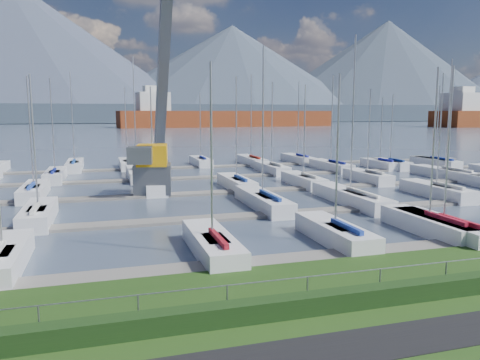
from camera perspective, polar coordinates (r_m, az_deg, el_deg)
name	(u,v)px	position (r m, az deg, el deg)	size (l,w,h in m)	color
path	(377,343)	(15.87, 16.39, -18.53)	(160.00, 2.00, 0.04)	black
water	(116,125)	(275.01, -14.88, 6.49)	(800.00, 540.00, 0.20)	#48556A
hedge	(337,300)	(17.75, 11.76, -14.17)	(80.00, 0.70, 0.70)	#1B3613
fence	(333,274)	(17.78, 11.23, -11.18)	(0.04, 0.04, 80.00)	gray
foothill	(113,113)	(344.89, -15.27, 7.86)	(900.00, 80.00, 12.00)	#404E5E
mountains	(118,65)	(421.56, -14.70, 13.45)	(1190.00, 360.00, 115.00)	#3F4D5D
docks	(196,194)	(42.19, -5.39, -1.69)	(90.00, 41.60, 0.25)	slate
crane	(155,131)	(43.24, -10.30, 5.86)	(4.75, 13.36, 22.35)	#5A5C62
cargo_ship_mid	(220,119)	(233.42, -2.43, 7.43)	(108.60, 26.67, 21.50)	maroon
sailboat_fleet	(184,130)	(44.42, -6.88, 6.05)	(73.79, 50.25, 13.57)	maroon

